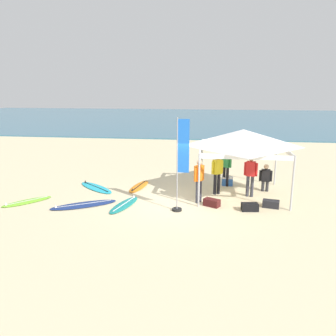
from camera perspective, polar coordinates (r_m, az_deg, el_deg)
ground_plane at (r=13.26m, az=1.84°, el=-5.91°), size 80.00×80.00×0.00m
sea at (r=46.31m, az=5.90°, el=8.24°), size 80.00×36.00×0.10m
canopy_tent at (r=14.02m, az=12.56°, el=4.94°), size 3.49×3.49×2.75m
surfboard_orange at (r=15.28m, az=-4.92°, el=-3.12°), size 0.83×2.00×0.19m
surfboard_navy at (r=13.34m, az=-14.08°, el=-6.04°), size 2.49×1.85×0.19m
surfboard_teal at (r=13.06m, az=-7.40°, el=-6.16°), size 1.00×2.09×0.19m
surfboard_lime at (r=14.40m, az=-22.73°, el=-5.25°), size 1.66×1.77×0.19m
surfboard_cyan at (r=15.42m, az=-12.08°, el=-3.23°), size 2.17×1.97×0.19m
person_yellow at (r=14.18m, az=8.32°, el=-0.56°), size 0.48×0.38×1.71m
person_orange at (r=13.11m, az=5.26°, el=-1.66°), size 0.39×0.46×1.71m
person_red at (r=14.13m, az=13.78°, el=-0.87°), size 0.53×0.31×1.71m
person_green at (r=15.43m, az=9.80°, el=0.55°), size 0.46×0.39×1.71m
person_black at (r=15.09m, az=16.18°, el=-1.40°), size 0.55×0.24×1.20m
banner_flag at (r=11.99m, az=2.10°, el=-0.18°), size 0.60×0.36×3.40m
gear_bag_near_tent at (r=12.77m, az=13.66°, el=-6.42°), size 0.64×0.40×0.28m
gear_bag_by_pole at (r=12.97m, az=7.41°, el=-5.83°), size 0.68×0.57×0.28m
gear_bag_on_sand at (r=13.31m, az=16.99°, el=-5.81°), size 0.66×0.45×0.28m
cooler_box at (r=15.72m, az=9.99°, el=-2.19°), size 0.50×0.36×0.39m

